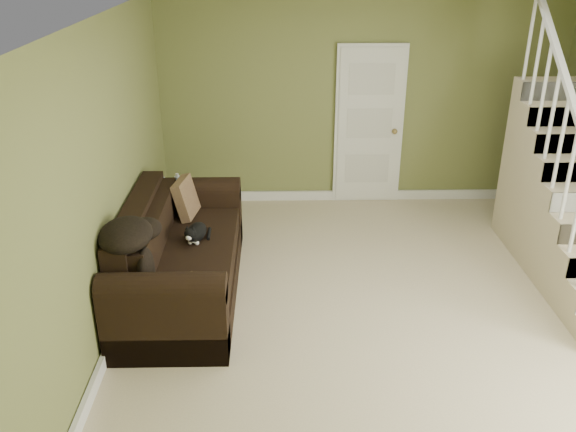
{
  "coord_description": "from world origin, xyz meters",
  "views": [
    {
      "loc": [
        -1.07,
        -4.7,
        3.16
      ],
      "look_at": [
        -0.96,
        0.43,
        0.81
      ],
      "focal_mm": 38.0,
      "sensor_mm": 36.0,
      "label": 1
    }
  ],
  "objects_px": {
    "sofa": "(178,260)",
    "banana": "(185,279)",
    "side_table": "(174,218)",
    "cat": "(196,233)"
  },
  "relations": [
    {
      "from": "cat",
      "to": "banana",
      "type": "relative_size",
      "value": 2.44
    },
    {
      "from": "cat",
      "to": "banana",
      "type": "bearing_deg",
      "value": -77.1
    },
    {
      "from": "banana",
      "to": "sofa",
      "type": "bearing_deg",
      "value": 95.86
    },
    {
      "from": "sofa",
      "to": "cat",
      "type": "height_order",
      "value": "sofa"
    },
    {
      "from": "side_table",
      "to": "cat",
      "type": "distance_m",
      "value": 1.05
    },
    {
      "from": "sofa",
      "to": "side_table",
      "type": "bearing_deg",
      "value": 100.35
    },
    {
      "from": "sofa",
      "to": "banana",
      "type": "relative_size",
      "value": 12.12
    },
    {
      "from": "cat",
      "to": "sofa",
      "type": "bearing_deg",
      "value": -137.17
    },
    {
      "from": "side_table",
      "to": "banana",
      "type": "distance_m",
      "value": 1.75
    },
    {
      "from": "side_table",
      "to": "banana",
      "type": "xyz_separation_m",
      "value": [
        0.36,
        -1.7,
        0.21
      ]
    }
  ]
}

